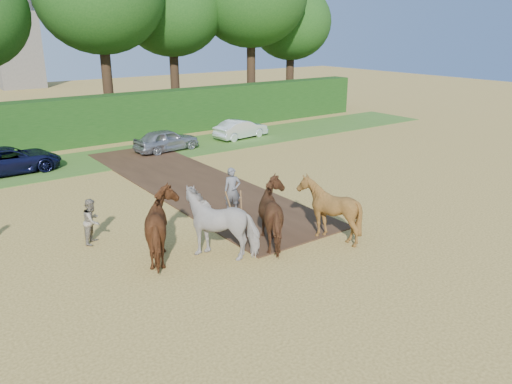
{
  "coord_description": "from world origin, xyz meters",
  "views": [
    {
      "loc": [
        -9.47,
        -13.36,
        7.17
      ],
      "look_at": [
        0.77,
        0.73,
        1.4
      ],
      "focal_mm": 35.0,
      "sensor_mm": 36.0,
      "label": 1
    }
  ],
  "objects": [
    {
      "name": "grass_verge",
      "position": [
        0.0,
        14.0,
        0.01
      ],
      "size": [
        50.0,
        5.0,
        0.03
      ],
      "primitive_type": "cube",
      "color": "#38601E",
      "rests_on": "ground"
    },
    {
      "name": "hedgerow",
      "position": [
        0.0,
        18.5,
        1.5
      ],
      "size": [
        46.0,
        1.6,
        3.0
      ],
      "primitive_type": "cube",
      "color": "#14380F",
      "rests_on": "ground"
    },
    {
      "name": "ground",
      "position": [
        0.0,
        0.0,
        0.0
      ],
      "size": [
        120.0,
        120.0,
        0.0
      ],
      "primitive_type": "plane",
      "color": "gold",
      "rests_on": "ground"
    },
    {
      "name": "parked_cars",
      "position": [
        -4.0,
        13.97,
        0.67
      ],
      "size": [
        28.88,
        2.54,
        1.38
      ],
      "color": "#A5A7AB",
      "rests_on": "ground"
    },
    {
      "name": "earth_strip",
      "position": [
        1.5,
        7.0,
        0.03
      ],
      "size": [
        4.5,
        17.0,
        0.05
      ],
      "primitive_type": "cube",
      "color": "#472D1C",
      "rests_on": "ground"
    },
    {
      "name": "spectator_near",
      "position": [
        -4.63,
        2.92,
        0.81
      ],
      "size": [
        0.98,
        0.99,
        1.61
      ],
      "primitive_type": "imported",
      "rotation": [
        0.0,
        0.0,
        0.85
      ],
      "color": "#9E987C",
      "rests_on": "ground"
    },
    {
      "name": "plough_team",
      "position": [
        -0.43,
        -0.6,
        1.1
      ],
      "size": [
        7.73,
        5.83,
        2.23
      ],
      "color": "brown",
      "rests_on": "ground"
    }
  ]
}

